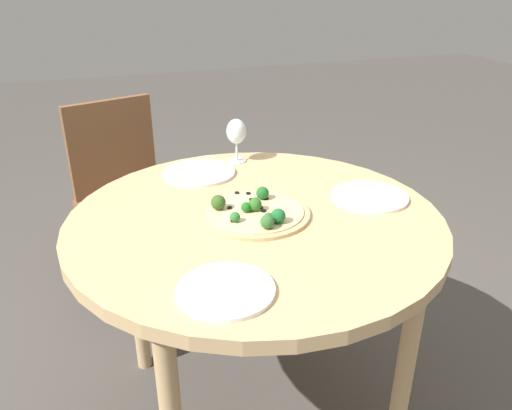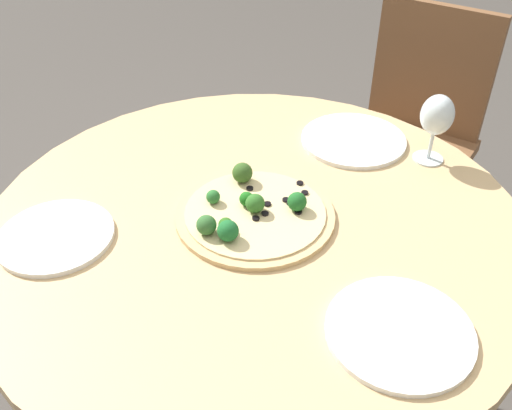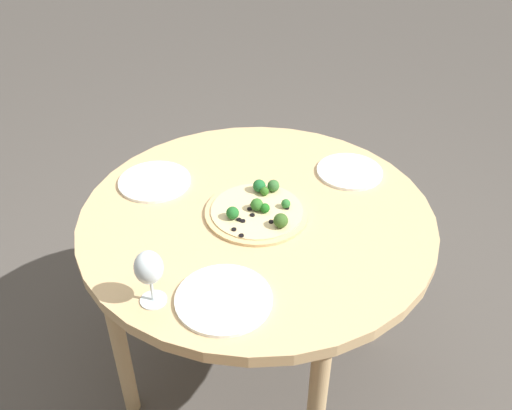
{
  "view_description": "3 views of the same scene",
  "coord_description": "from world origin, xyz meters",
  "px_view_note": "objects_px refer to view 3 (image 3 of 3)",
  "views": [
    {
      "loc": [
        1.16,
        -0.42,
        1.34
      ],
      "look_at": [
        -0.0,
        0.0,
        0.75
      ],
      "focal_mm": 35.0,
      "sensor_mm": 36.0,
      "label": 1
    },
    {
      "loc": [
        0.54,
        0.66,
        1.4
      ],
      "look_at": [
        -0.0,
        0.0,
        0.75
      ],
      "focal_mm": 40.0,
      "sensor_mm": 36.0,
      "label": 2
    },
    {
      "loc": [
        -1.2,
        -0.55,
        1.73
      ],
      "look_at": [
        -0.0,
        0.0,
        0.75
      ],
      "focal_mm": 40.0,
      "sensor_mm": 36.0,
      "label": 3
    }
  ],
  "objects_px": {
    "pizza": "(258,209)",
    "plate_near": "(224,299)",
    "plate_far": "(350,171)",
    "wine_glass": "(149,269)",
    "plate_side": "(155,181)"
  },
  "relations": [
    {
      "from": "pizza",
      "to": "wine_glass",
      "type": "xyz_separation_m",
      "value": [
        -0.42,
        0.08,
        0.09
      ]
    },
    {
      "from": "wine_glass",
      "to": "plate_side",
      "type": "xyz_separation_m",
      "value": [
        0.43,
        0.27,
        -0.1
      ]
    },
    {
      "from": "plate_near",
      "to": "plate_far",
      "type": "height_order",
      "value": "same"
    },
    {
      "from": "plate_side",
      "to": "pizza",
      "type": "bearing_deg",
      "value": -91.06
    },
    {
      "from": "pizza",
      "to": "plate_near",
      "type": "relative_size",
      "value": 1.27
    },
    {
      "from": "pizza",
      "to": "plate_side",
      "type": "bearing_deg",
      "value": 88.94
    },
    {
      "from": "plate_far",
      "to": "plate_side",
      "type": "relative_size",
      "value": 0.93
    },
    {
      "from": "plate_near",
      "to": "plate_side",
      "type": "xyz_separation_m",
      "value": [
        0.36,
        0.43,
        0.0
      ]
    },
    {
      "from": "pizza",
      "to": "plate_far",
      "type": "xyz_separation_m",
      "value": [
        0.32,
        -0.18,
        -0.01
      ]
    },
    {
      "from": "plate_far",
      "to": "plate_side",
      "type": "distance_m",
      "value": 0.62
    },
    {
      "from": "pizza",
      "to": "wine_glass",
      "type": "distance_m",
      "value": 0.44
    },
    {
      "from": "wine_glass",
      "to": "plate_side",
      "type": "distance_m",
      "value": 0.52
    },
    {
      "from": "pizza",
      "to": "plate_far",
      "type": "bearing_deg",
      "value": -29.81
    },
    {
      "from": "wine_glass",
      "to": "plate_side",
      "type": "bearing_deg",
      "value": 32.45
    },
    {
      "from": "pizza",
      "to": "plate_near",
      "type": "height_order",
      "value": "pizza"
    }
  ]
}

